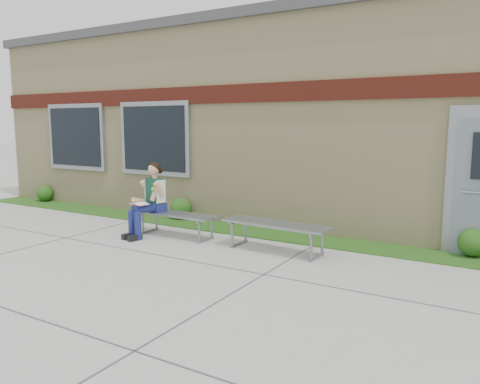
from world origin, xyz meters
The scene contains 9 objects.
ground centered at (0.00, 0.00, 0.00)m, with size 80.00×80.00×0.00m, color #9E9E99.
grass_strip centered at (0.00, 2.60, 0.01)m, with size 16.00×0.80×0.02m, color #2A5115.
school_building centered at (0.00, 5.99, 2.10)m, with size 16.20×6.22×4.20m.
bench_left centered at (-1.38, 1.63, 0.33)m, with size 1.65×0.50×0.42m.
bench_right centered at (0.62, 1.63, 0.36)m, with size 1.81×0.61×0.46m.
girl centered at (-1.83, 1.42, 0.69)m, with size 0.50×0.87×1.34m.
shrub_west centered at (-6.68, 2.85, 0.23)m, with size 0.42×0.42×0.42m, color #2A5115.
shrub_mid centered at (-2.23, 2.85, 0.24)m, with size 0.45×0.45×0.45m, color #2A5115.
shrub_east centered at (3.35, 2.85, 0.24)m, with size 0.43×0.43×0.43m, color #2A5115.
Camera 1 is at (3.83, -4.91, 2.03)m, focal length 35.00 mm.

